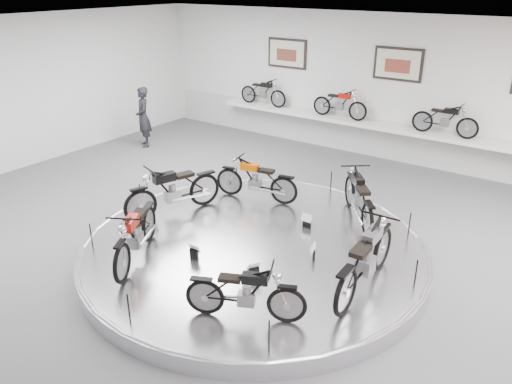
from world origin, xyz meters
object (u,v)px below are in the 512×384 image
Objects in this scene: display_platform at (254,249)px; bike_a at (359,197)px; visitor at (143,117)px; bike_c at (173,190)px; bike_f at (366,258)px; shelf at (388,128)px; bike_d at (135,233)px; bike_b at (256,179)px; bike_e at (245,292)px.

display_platform is 2.39m from bike_a.
bike_c is at bearing -2.12° from visitor.
visitor is at bearing 65.23° from bike_f.
shelf is at bearing -23.99° from bike_a.
bike_d is at bearing -99.29° from shelf.
visitor is (-5.31, 5.16, 0.10)m from bike_d.
bike_f is (4.36, -0.27, 0.02)m from bike_c.
bike_b is at bearing 124.04° from display_platform.
bike_a is at bearing 59.33° from display_platform.
bike_b is 0.86× the size of bike_f.
shelf is 7.24m from visitor.
visitor reaches higher than bike_c.
bike_c reaches higher than bike_e.
bike_f reaches higher than bike_d.
bike_e is at bearing 144.72° from bike_f.
bike_e reaches higher than shelf.
bike_c is at bearing 123.59° from bike_e.
visitor is (-8.92, 3.71, 0.05)m from bike_f.
display_platform is 0.58× the size of shelf.
shelf is 6.02× the size of visitor.
shelf is at bearing 142.03° from bike_d.
bike_b is 4.20m from bike_e.
bike_c is at bearing 175.18° from bike_d.
bike_b is 0.94× the size of bike_d.
bike_a is 0.95× the size of bike_c.
shelf is at bearing 72.51° from bike_e.
shelf is 7.00m from bike_f.
bike_d reaches higher than bike_e.
display_platform is at bearing 112.83° from bike_d.
bike_b is at bearing 97.42° from bike_e.
bike_f is at bearing -5.36° from display_platform.
bike_c is 1.06× the size of bike_d.
bike_c reaches higher than bike_b.
bike_e reaches higher than display_platform.
display_platform is 3.92× the size of bike_b.
shelf is 6.68m from bike_c.
bike_e is at bearing -81.79° from shelf.
bike_b is 3.29m from bike_d.
display_platform is 2.22m from bike_d.
bike_e is at bearing 78.51° from bike_c.
bike_f reaches higher than bike_c.
visitor is (-5.53, 1.87, 0.13)m from bike_b.
bike_e is at bearing -57.69° from display_platform.
bike_c reaches higher than bike_d.
display_platform is at bearing 111.73° from bike_b.
bike_f reaches higher than bike_a.
visitor reaches higher than bike_a.
shelf is 5.78× the size of bike_f.
bike_a reaches higher than bike_e.
bike_e is 0.79× the size of bike_f.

